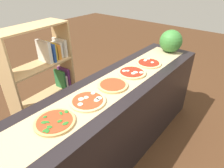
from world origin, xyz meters
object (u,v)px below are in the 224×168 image
pizza_spinach_0 (55,122)px  pizza_mozzarella_1 (88,101)px  watermelon (171,41)px  bookshelf (49,82)px  pizza_mozzarella_4 (149,63)px  pizza_plain_2 (113,85)px  pizza_mozzarella_3 (132,73)px

pizza_spinach_0 → pizza_mozzarella_1: pizza_spinach_0 is taller
watermelon → bookshelf: 1.58m
pizza_mozzarella_4 → bookshelf: 1.21m
pizza_spinach_0 → pizza_mozzarella_1: bearing=0.5°
pizza_plain_2 → pizza_mozzarella_3: pizza_mozzarella_3 is taller
pizza_plain_2 → watermelon: size_ratio=0.98×
pizza_spinach_0 → bookshelf: bearing=59.4°
pizza_plain_2 → bookshelf: (-0.07, 0.94, -0.28)m
bookshelf → pizza_mozzarella_1: bearing=-104.6°
pizza_mozzarella_1 → pizza_mozzarella_3: bearing=0.8°
pizza_mozzarella_1 → bookshelf: (0.25, 0.94, -0.28)m
pizza_mozzarella_1 → pizza_plain_2: (0.31, 0.00, 0.00)m
pizza_plain_2 → bookshelf: bearing=94.0°
pizza_spinach_0 → bookshelf: (0.56, 0.95, -0.28)m
pizza_spinach_0 → pizza_mozzarella_3: size_ratio=0.99×
pizza_mozzarella_3 → pizza_mozzarella_1: bearing=-179.2°
pizza_mozzarella_1 → pizza_plain_2: bearing=0.3°
pizza_plain_2 → pizza_mozzarella_4: size_ratio=0.99×
pizza_mozzarella_4 → watermelon: bearing=-1.3°
pizza_plain_2 → watermelon: (1.13, -0.02, 0.13)m
pizza_spinach_0 → watermelon: size_ratio=1.00×
pizza_mozzarella_4 → pizza_mozzarella_3: bearing=177.9°
pizza_mozzarella_1 → pizza_mozzarella_4: 0.94m
pizza_mozzarella_3 → watermelon: 0.82m
pizza_mozzarella_4 → bookshelf: bearing=126.2°
pizza_mozzarella_3 → pizza_mozzarella_4: 0.31m
pizza_mozzarella_4 → pizza_spinach_0: bearing=-180.0°
pizza_mozzarella_3 → pizza_mozzarella_4: bearing=-2.1°
pizza_spinach_0 → watermelon: 1.76m
pizza_mozzarella_3 → bookshelf: (-0.38, 0.94, -0.28)m
pizza_mozzarella_1 → watermelon: (1.44, -0.01, 0.13)m
pizza_plain_2 → bookshelf: bookshelf is taller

